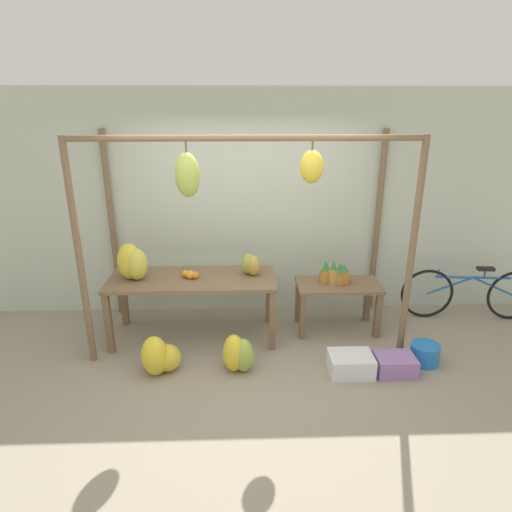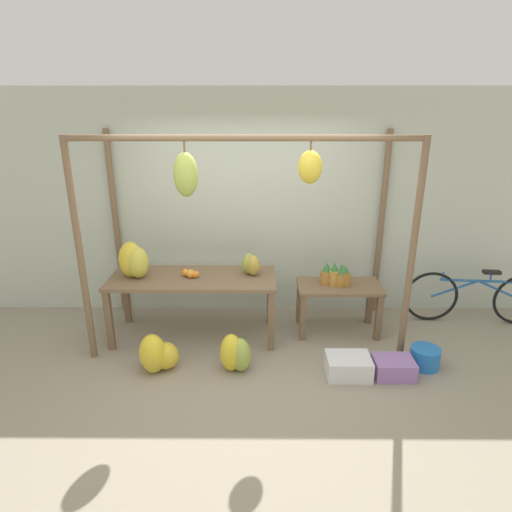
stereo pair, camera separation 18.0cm
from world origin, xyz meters
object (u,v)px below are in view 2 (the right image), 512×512
at_px(banana_pile_ground_right, 235,353).
at_px(parked_bicycle, 476,297).
at_px(papaya_pile, 251,265).
at_px(fruit_crate_white, 348,366).
at_px(orange_pile, 190,274).
at_px(blue_bucket, 425,357).
at_px(banana_pile_ground_left, 156,355).
at_px(banana_pile_on_table, 134,261).
at_px(fruit_crate_purple, 393,367).
at_px(pineapple_cluster, 337,276).

height_order(banana_pile_ground_right, parked_bicycle, parked_bicycle).
bearing_deg(papaya_pile, fruit_crate_white, -41.47).
xyz_separation_m(orange_pile, fruit_crate_white, (1.68, -0.79, -0.68)).
relative_size(orange_pile, blue_bucket, 0.67).
bearing_deg(blue_bucket, banana_pile_ground_left, -178.48).
height_order(banana_pile_on_table, papaya_pile, banana_pile_on_table).
distance_m(parked_bicycle, fruit_crate_purple, 1.78).
height_order(banana_pile_on_table, fruit_crate_white, banana_pile_on_table).
distance_m(banana_pile_ground_left, fruit_crate_purple, 2.41).
relative_size(banana_pile_ground_left, parked_bicycle, 0.27).
distance_m(pineapple_cluster, banana_pile_ground_right, 1.51).
distance_m(parked_bicycle, papaya_pile, 2.84).
relative_size(pineapple_cluster, banana_pile_ground_right, 0.87).
height_order(banana_pile_on_table, banana_pile_ground_left, banana_pile_on_table).
bearing_deg(pineapple_cluster, banana_pile_ground_right, -144.11).
xyz_separation_m(blue_bucket, fruit_crate_purple, (-0.38, -0.16, -0.01)).
xyz_separation_m(pineapple_cluster, fruit_crate_purple, (0.45, -0.92, -0.62)).
bearing_deg(orange_pile, papaya_pile, 6.92).
relative_size(papaya_pile, fruit_crate_purple, 0.69).
xyz_separation_m(orange_pile, pineapple_cluster, (1.68, 0.12, -0.07)).
bearing_deg(banana_pile_ground_right, banana_pile_ground_left, -179.98).
relative_size(banana_pile_on_table, banana_pile_ground_right, 1.03).
relative_size(orange_pile, banana_pile_ground_right, 0.50).
bearing_deg(banana_pile_ground_left, blue_bucket, 1.52).
relative_size(banana_pile_ground_left, fruit_crate_white, 1.06).
relative_size(pineapple_cluster, fruit_crate_white, 0.80).
relative_size(fruit_crate_white, fruit_crate_purple, 1.11).
relative_size(banana_pile_on_table, pineapple_cluster, 1.18).
bearing_deg(fruit_crate_white, banana_pile_ground_left, 177.55).
height_order(pineapple_cluster, blue_bucket, pineapple_cluster).
height_order(pineapple_cluster, papaya_pile, papaya_pile).
distance_m(orange_pile, fruit_crate_purple, 2.38).
distance_m(orange_pile, papaya_pile, 0.70).
bearing_deg(fruit_crate_white, banana_pile_ground_right, 175.80).
relative_size(banana_pile_ground_right, fruit_crate_white, 0.92).
relative_size(pineapple_cluster, blue_bucket, 1.17).
bearing_deg(papaya_pile, banana_pile_ground_left, -140.61).
distance_m(banana_pile_on_table, banana_pile_ground_left, 1.09).
height_order(banana_pile_ground_right, papaya_pile, papaya_pile).
xyz_separation_m(banana_pile_ground_left, blue_bucket, (2.79, 0.07, -0.07)).
bearing_deg(banana_pile_ground_right, blue_bucket, 2.15).
relative_size(blue_bucket, parked_bicycle, 0.17).
height_order(banana_pile_on_table, blue_bucket, banana_pile_on_table).
distance_m(banana_pile_ground_left, fruit_crate_white, 1.96).
xyz_separation_m(fruit_crate_white, fruit_crate_purple, (0.45, -0.01, -0.01)).
height_order(orange_pile, banana_pile_ground_right, orange_pile).
relative_size(banana_pile_ground_right, papaya_pile, 1.48).
bearing_deg(banana_pile_ground_right, banana_pile_on_table, 148.74).
bearing_deg(banana_pile_ground_right, parked_bicycle, 19.90).
relative_size(orange_pile, pineapple_cluster, 0.57).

